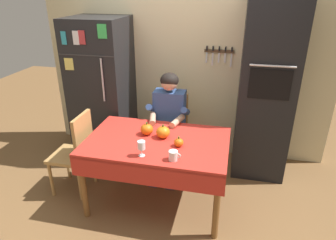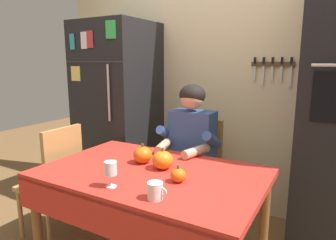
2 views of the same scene
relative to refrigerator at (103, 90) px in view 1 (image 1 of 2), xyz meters
The scene contains 13 objects.
ground_plane 1.62m from the refrigerator, 45.29° to the right, with size 10.00×10.00×0.00m, color brown.
back_wall_assembly 1.15m from the refrigerator, 21.32° to the left, with size 3.70×0.13×2.60m.
refrigerator is the anchor object (origin of this frame).
wall_oven 2.01m from the refrigerator, ahead, with size 0.60×0.64×2.10m.
dining_table 1.32m from the refrigerator, 42.91° to the right, with size 1.40×0.90×0.74m.
chair_behind_person 1.01m from the refrigerator, ahead, with size 0.40×0.40×0.93m.
seated_person 0.99m from the refrigerator, 16.69° to the right, with size 0.47×0.55×1.25m.
chair_left_side 0.95m from the refrigerator, 86.74° to the right, with size 0.40×0.40×0.93m.
coffee_mug 1.68m from the refrigerator, 45.04° to the right, with size 0.11×0.08×0.09m.
wine_glass 1.48m from the refrigerator, 52.89° to the right, with size 0.07×0.07×0.15m.
pumpkin_large 1.13m from the refrigerator, 43.06° to the right, with size 0.13×0.13×0.14m.
pumpkin_medium 1.28m from the refrigerator, 38.66° to the right, with size 0.14×0.14×0.14m.
pumpkin_small 1.51m from the refrigerator, 38.38° to the right, with size 0.09×0.09×0.10m.
Camera 1 is at (0.69, -2.42, 2.14)m, focal length 32.09 mm.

